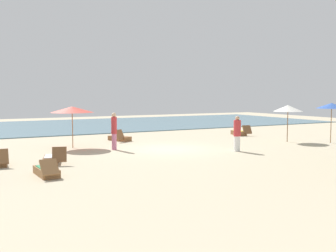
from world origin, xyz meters
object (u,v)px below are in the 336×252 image
umbrella_2 (332,106)px  lounger_5 (120,138)px  lounger_6 (52,159)px  person_0 (114,130)px  umbrella_1 (72,109)px  person_1 (237,134)px  lounger_1 (47,171)px  umbrella_3 (288,108)px  lounger_0 (239,133)px

umbrella_2 → lounger_5: (-10.56, 6.82, -2.01)m
lounger_6 → person_0: (3.72, 2.55, 0.82)m
umbrella_1 → lounger_5: bearing=28.1°
lounger_5 → person_1: bearing=-62.8°
lounger_1 → person_1: bearing=9.5°
umbrella_1 → person_1: umbrella_1 is taller
umbrella_2 → umbrella_3: 2.46m
umbrella_1 → lounger_1: umbrella_1 is taller
lounger_1 → lounger_6: 2.61m
umbrella_1 → person_0: (1.70, -1.70, -1.05)m
umbrella_3 → lounger_6: umbrella_3 is taller
lounger_1 → umbrella_2: bearing=5.9°
person_0 → person_1: size_ratio=1.08×
lounger_5 → person_0: bearing=-115.5°
umbrella_3 → umbrella_2: bearing=-39.1°
umbrella_1 → umbrella_3: size_ratio=1.03×
lounger_0 → lounger_5: (-8.55, 0.85, -0.01)m
umbrella_2 → person_0: 12.72m
lounger_6 → lounger_5: bearing=48.3°
umbrella_1 → person_0: 2.62m
umbrella_2 → person_1: umbrella_2 is taller
person_1 → umbrella_1: bearing=143.5°
lounger_5 → person_0: (-1.67, -3.49, 0.83)m
umbrella_3 → lounger_1: bearing=-167.5°
lounger_6 → lounger_0: bearing=20.4°
lounger_5 → person_1: 7.84m
lounger_0 → umbrella_3: bearing=-88.8°
person_1 → lounger_6: bearing=174.3°
umbrella_2 → umbrella_1: bearing=160.2°
lounger_0 → person_1: 7.90m
person_0 → lounger_6: bearing=-145.6°
umbrella_2 → person_1: size_ratio=1.32×
lounger_5 → umbrella_2: bearing=-32.9°
umbrella_2 → lounger_0: (-2.00, 5.98, -2.00)m
umbrella_3 → lounger_6: (-14.03, -0.77, -1.84)m
lounger_5 → lounger_6: (-5.38, -6.04, 0.01)m
umbrella_2 → person_1: 7.10m
lounger_0 → lounger_5: 8.60m
lounger_1 → lounger_5: bearing=54.5°
lounger_5 → lounger_6: size_ratio=1.00×
umbrella_3 → lounger_5: 10.30m
lounger_5 → person_0: 3.96m
umbrella_2 → lounger_1: bearing=-174.1°
umbrella_2 → lounger_6: bearing=177.2°
umbrella_2 → umbrella_3: umbrella_2 is taller
person_0 → person_1: (5.24, -3.45, -0.11)m
lounger_0 → person_0: bearing=-165.5°
lounger_1 → lounger_6: (0.73, 2.51, 0.00)m
umbrella_3 → person_1: size_ratio=1.24×
umbrella_2 → lounger_5: bearing=147.1°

